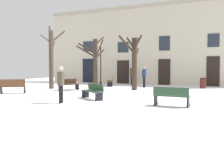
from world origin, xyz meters
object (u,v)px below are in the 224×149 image
(tree_near_facade, at_px, (95,62))
(bench_far_corner, at_px, (68,84))
(bench_near_center_tree, at_px, (111,81))
(tree_right_of_center, at_px, (51,58))
(bench_back_to_back_right, at_px, (13,86))
(person_near_bench, at_px, (144,76))
(bench_near_lamp, at_px, (93,91))
(person_crossing_plaza, at_px, (132,74))
(bench_by_litter_bin, at_px, (171,96))
(litter_bin, at_px, (203,83))
(person_by_shop_door, at_px, (61,83))
(streetlamp, at_px, (101,58))
(tree_foreground, at_px, (134,61))

(tree_near_facade, relative_size, bench_far_corner, 2.45)
(tree_near_facade, height_order, bench_near_center_tree, tree_near_facade)
(tree_right_of_center, height_order, bench_back_to_back_right, tree_right_of_center)
(bench_near_center_tree, height_order, person_near_bench, person_near_bench)
(bench_near_lamp, height_order, person_crossing_plaza, person_crossing_plaza)
(bench_by_litter_bin, xyz_separation_m, person_crossing_plaza, (-5.67, 11.03, 0.58))
(litter_bin, height_order, person_near_bench, person_near_bench)
(tree_near_facade, bearing_deg, litter_bin, 33.91)
(person_by_shop_door, bearing_deg, bench_back_to_back_right, -125.94)
(tree_right_of_center, height_order, litter_bin, tree_right_of_center)
(litter_bin, relative_size, bench_far_corner, 0.50)
(person_by_shop_door, distance_m, person_near_bench, 9.85)
(tree_right_of_center, distance_m, tree_near_facade, 3.73)
(bench_far_corner, xyz_separation_m, person_by_shop_door, (3.22, -5.37, 0.57))
(person_by_shop_door, bearing_deg, bench_near_center_tree, 175.74)
(person_crossing_plaza, bearing_deg, streetlamp, 141.25)
(streetlamp, xyz_separation_m, bench_far_corner, (0.41, -6.15, -2.09))
(tree_foreground, bearing_deg, person_crossing_plaza, 110.78)
(bench_back_to_back_right, bearing_deg, tree_right_of_center, -129.13)
(tree_right_of_center, relative_size, tree_foreground, 1.18)
(bench_by_litter_bin, height_order, person_near_bench, person_near_bench)
(tree_near_facade, relative_size, litter_bin, 4.87)
(bench_by_litter_bin, distance_m, bench_near_center_tree, 11.21)
(tree_right_of_center, xyz_separation_m, person_by_shop_door, (5.10, -5.81, -1.45))
(bench_near_center_tree, xyz_separation_m, person_by_shop_door, (1.86, -9.98, 0.53))
(tree_foreground, distance_m, bench_far_corner, 5.17)
(tree_right_of_center, relative_size, litter_bin, 5.71)
(bench_near_center_tree, xyz_separation_m, person_crossing_plaza, (1.25, 2.21, 0.57))
(streetlamp, relative_size, person_near_bench, 2.35)
(tree_right_of_center, distance_m, bench_by_litter_bin, 11.34)
(bench_near_lamp, bearing_deg, bench_by_litter_bin, 24.10)
(bench_near_lamp, distance_m, bench_near_center_tree, 8.51)
(streetlamp, distance_m, bench_near_center_tree, 3.11)
(tree_foreground, bearing_deg, bench_by_litter_bin, -58.25)
(bench_far_corner, bearing_deg, person_near_bench, -22.94)
(bench_far_corner, height_order, bench_near_center_tree, bench_near_center_tree)
(bench_by_litter_bin, bearing_deg, streetlamp, -49.25)
(bench_near_center_tree, bearing_deg, litter_bin, 74.10)
(bench_by_litter_bin, xyz_separation_m, bench_near_lamp, (-4.33, 0.72, -0.03))
(bench_by_litter_bin, height_order, person_by_shop_door, person_by_shop_door)
(bench_near_lamp, xyz_separation_m, bench_far_corner, (-3.95, 3.50, -0.01))
(streetlamp, height_order, bench_back_to_back_right, streetlamp)
(bench_by_litter_bin, relative_size, person_by_shop_door, 0.90)
(tree_foreground, relative_size, streetlamp, 0.98)
(tree_right_of_center, bearing_deg, bench_back_to_back_right, -92.25)
(litter_bin, height_order, bench_by_litter_bin, bench_by_litter_bin)
(person_crossing_plaza, bearing_deg, bench_near_center_tree, -170.61)
(tree_foreground, bearing_deg, tree_near_facade, -153.22)
(person_near_bench, bearing_deg, tree_right_of_center, 127.86)
(bench_near_center_tree, distance_m, person_near_bench, 3.19)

